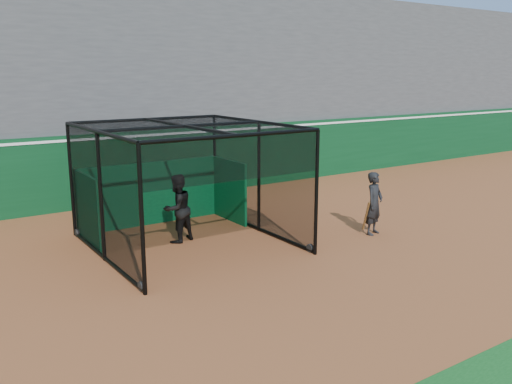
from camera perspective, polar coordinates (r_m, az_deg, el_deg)
ground at (r=12.81m, az=2.29°, el=-8.14°), size 120.00×120.00×0.00m
outfield_wall at (r=19.77m, az=-12.37°, el=2.80°), size 50.00×0.50×2.50m
grandstand at (r=23.06m, az=-16.30°, el=11.89°), size 50.00×7.85×8.95m
batting_cage at (r=14.32m, az=-7.32°, el=0.57°), size 4.66×5.17×3.16m
batter at (r=14.72m, az=-8.28°, el=-1.73°), size 1.07×0.94×1.86m
on_deck_player at (r=15.64m, az=12.33°, el=-1.19°), size 0.76×0.62×1.79m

